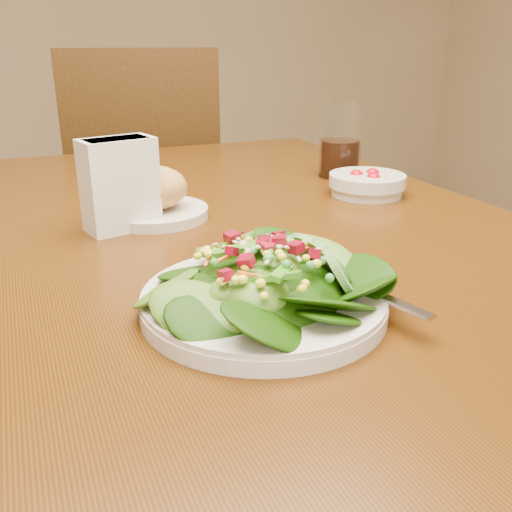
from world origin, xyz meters
The scene contains 7 objects.
dining_table centered at (0.00, 0.00, 0.65)m, with size 0.90×1.40×0.75m.
chair_far centered at (0.06, 0.97, 0.53)m, with size 0.53×0.54×1.00m.
salad_plate centered at (-0.07, -0.28, 0.78)m, with size 0.26×0.26×0.08m.
bread_plate centered at (-0.11, 0.09, 0.78)m, with size 0.17×0.17×0.08m.
tomato_bowl centered at (0.29, 0.08, 0.77)m, with size 0.14×0.14×0.05m.
drinking_glass centered at (0.32, 0.23, 0.81)m, with size 0.09×0.09×0.15m.
napkin_holder centered at (-0.17, 0.05, 0.82)m, with size 0.12×0.08×0.14m.
Camera 1 is at (-0.30, -0.78, 1.02)m, focal length 40.00 mm.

